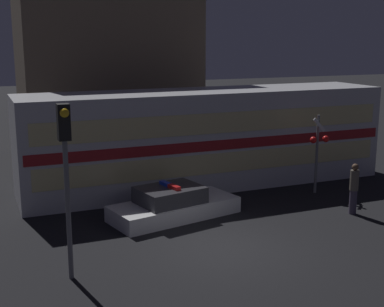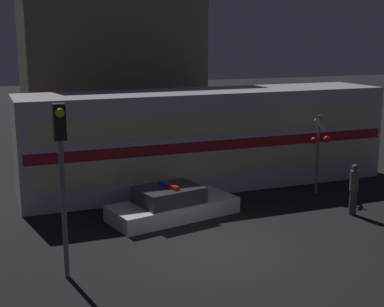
% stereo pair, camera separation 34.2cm
% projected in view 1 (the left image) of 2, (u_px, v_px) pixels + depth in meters
% --- Properties ---
extents(ground_plane, '(120.00, 120.00, 0.00)m').
position_uv_depth(ground_plane, '(222.00, 248.00, 15.83)').
color(ground_plane, black).
extents(train, '(15.37, 3.18, 4.00)m').
position_uv_depth(train, '(207.00, 138.00, 22.35)').
color(train, silver).
rests_on(train, ground_plane).
extents(police_car, '(4.75, 2.70, 1.22)m').
position_uv_depth(police_car, '(173.00, 205.00, 18.49)').
color(police_car, silver).
rests_on(police_car, ground_plane).
extents(pedestrian, '(0.31, 0.31, 1.82)m').
position_uv_depth(pedestrian, '(354.00, 188.00, 18.74)').
color(pedestrian, '#3F384C').
rests_on(pedestrian, ground_plane).
extents(crossing_signal_near, '(0.85, 0.32, 3.15)m').
position_uv_depth(crossing_signal_near, '(318.00, 146.00, 21.04)').
color(crossing_signal_near, slate).
rests_on(crossing_signal_near, ground_plane).
extents(traffic_light_corner, '(0.30, 0.46, 4.54)m').
position_uv_depth(traffic_light_corner, '(65.00, 157.00, 13.17)').
color(traffic_light_corner, slate).
rests_on(traffic_light_corner, ground_plane).
extents(building_left, '(8.74, 5.32, 10.01)m').
position_uv_depth(building_left, '(107.00, 60.00, 27.53)').
color(building_left, brown).
rests_on(building_left, ground_plane).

